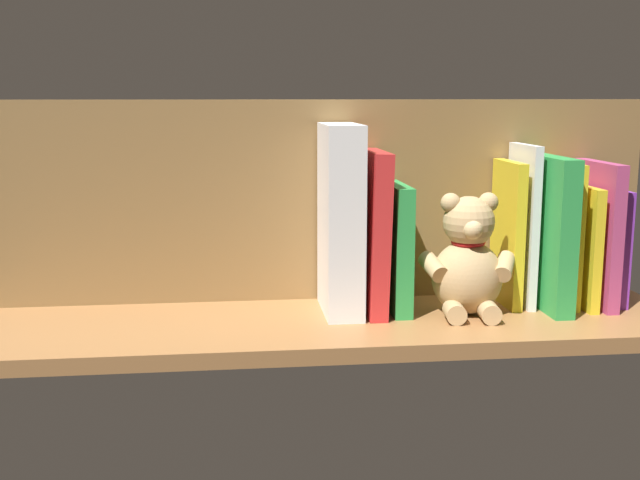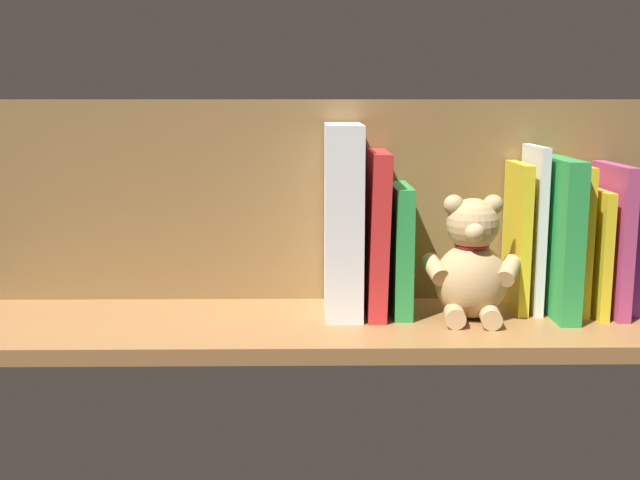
# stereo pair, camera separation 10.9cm
# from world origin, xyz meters

# --- Properties ---
(ground_plane) EXTENTS (1.03, 0.27, 0.02)m
(ground_plane) POSITION_xyz_m (0.00, 0.00, -0.01)
(ground_plane) COLOR #9E6B3D
(shelf_back_panel) EXTENTS (1.03, 0.02, 0.30)m
(shelf_back_panel) POSITION_xyz_m (0.00, -0.11, 0.15)
(shelf_back_panel) COLOR olive
(shelf_back_panel) RESTS_ON ground_plane
(book_0) EXTENTS (0.02, 0.11, 0.17)m
(book_0) POSITION_xyz_m (-0.45, -0.05, 0.09)
(book_0) COLOR purple
(book_0) RESTS_ON ground_plane
(book_1) EXTENTS (0.02, 0.14, 0.21)m
(book_1) POSITION_xyz_m (-0.42, -0.03, 0.11)
(book_1) COLOR #B23F72
(book_1) RESTS_ON ground_plane
(book_2) EXTENTS (0.01, 0.13, 0.18)m
(book_2) POSITION_xyz_m (-0.39, -0.04, 0.09)
(book_2) COLOR yellow
(book_2) RESTS_ON ground_plane
(book_3) EXTENTS (0.01, 0.12, 0.21)m
(book_3) POSITION_xyz_m (-0.37, -0.04, 0.11)
(book_3) COLOR yellow
(book_3) RESTS_ON ground_plane
(book_4) EXTENTS (0.03, 0.16, 0.22)m
(book_4) POSITION_xyz_m (-0.34, -0.02, 0.11)
(book_4) COLOR green
(book_4) RESTS_ON ground_plane
(book_5) EXTENTS (0.01, 0.11, 0.24)m
(book_5) POSITION_xyz_m (-0.31, -0.05, 0.12)
(book_5) COLOR silver
(book_5) RESTS_ON ground_plane
(book_6) EXTENTS (0.02, 0.11, 0.21)m
(book_6) POSITION_xyz_m (-0.29, -0.05, 0.11)
(book_6) COLOR yellow
(book_6) RESTS_ON ground_plane
(teddy_bear) EXTENTS (0.14, 0.12, 0.18)m
(teddy_bear) POSITION_xyz_m (-0.21, 0.00, 0.08)
(teddy_bear) COLOR tan
(teddy_bear) RESTS_ON ground_plane
(book_7) EXTENTS (0.03, 0.13, 0.18)m
(book_7) POSITION_xyz_m (-0.12, -0.04, 0.09)
(book_7) COLOR green
(book_7) RESTS_ON ground_plane
(book_8) EXTENTS (0.03, 0.14, 0.23)m
(book_8) POSITION_xyz_m (-0.08, -0.03, 0.12)
(book_8) COLOR red
(book_8) RESTS_ON ground_plane
(dictionary_thick_white) EXTENTS (0.05, 0.14, 0.27)m
(dictionary_thick_white) POSITION_xyz_m (-0.03, -0.03, 0.14)
(dictionary_thick_white) COLOR white
(dictionary_thick_white) RESTS_ON ground_plane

